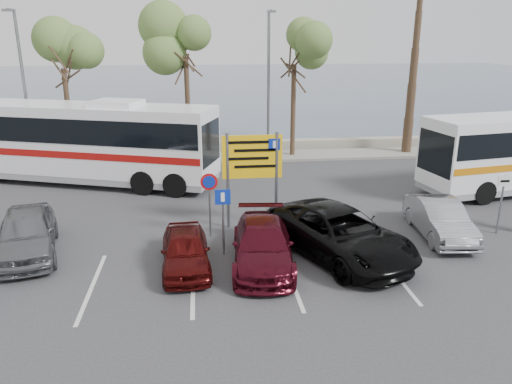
{
  "coord_description": "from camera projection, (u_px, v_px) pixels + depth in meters",
  "views": [
    {
      "loc": [
        -0.82,
        -14.33,
        6.98
      ],
      "look_at": [
        1.12,
        3.0,
        1.42
      ],
      "focal_mm": 35.0,
      "sensor_mm": 36.0,
      "label": 1
    }
  ],
  "objects": [
    {
      "name": "ground",
      "position": [
        232.0,
        264.0,
        15.77
      ],
      "size": [
        120.0,
        120.0,
        0.0
      ],
      "primitive_type": "plane",
      "color": "#353537",
      "rests_on": "ground"
    },
    {
      "name": "kerb_strip",
      "position": [
        216.0,
        158.0,
        29.0
      ],
      "size": [
        44.0,
        2.4,
        0.15
      ],
      "primitive_type": "cube",
      "color": "gray",
      "rests_on": "ground"
    },
    {
      "name": "seawall",
      "position": [
        215.0,
        146.0,
        30.83
      ],
      "size": [
        48.0,
        0.8,
        0.6
      ],
      "primitive_type": "cube",
      "color": "gray",
      "rests_on": "ground"
    },
    {
      "name": "sea",
      "position": [
        205.0,
        83.0,
        72.58
      ],
      "size": [
        140.0,
        140.0,
        0.0
      ],
      "primitive_type": "plane",
      "color": "#3E4F64",
      "rests_on": "ground"
    },
    {
      "name": "tree_left",
      "position": [
        62.0,
        53.0,
        26.35
      ],
      "size": [
        3.2,
        3.2,
        7.2
      ],
      "color": "#382619",
      "rests_on": "kerb_strip"
    },
    {
      "name": "tree_mid",
      "position": [
        185.0,
        40.0,
        26.84
      ],
      "size": [
        3.2,
        3.2,
        8.0
      ],
      "color": "#382619",
      "rests_on": "kerb_strip"
    },
    {
      "name": "tree_right",
      "position": [
        294.0,
        49.0,
        27.63
      ],
      "size": [
        3.2,
        3.2,
        7.4
      ],
      "color": "#382619",
      "rests_on": "kerb_strip"
    },
    {
      "name": "street_lamp_left",
      "position": [
        23.0,
        81.0,
        26.11
      ],
      "size": [
        0.45,
        1.15,
        8.01
      ],
      "color": "slate",
      "rests_on": "kerb_strip"
    },
    {
      "name": "street_lamp_right",
      "position": [
        269.0,
        78.0,
        27.49
      ],
      "size": [
        0.45,
        1.15,
        8.01
      ],
      "color": "slate",
      "rests_on": "kerb_strip"
    },
    {
      "name": "direction_sign",
      "position": [
        252.0,
        164.0,
        18.17
      ],
      "size": [
        2.2,
        0.12,
        3.6
      ],
      "color": "slate",
      "rests_on": "ground"
    },
    {
      "name": "sign_no_stop",
      "position": [
        209.0,
        195.0,
        17.49
      ],
      "size": [
        0.6,
        0.08,
        2.35
      ],
      "color": "slate",
      "rests_on": "ground"
    },
    {
      "name": "sign_parking",
      "position": [
        223.0,
        213.0,
        16.05
      ],
      "size": [
        0.5,
        0.07,
        2.25
      ],
      "color": "slate",
      "rests_on": "ground"
    },
    {
      "name": "sign_taxi",
      "position": [
        502.0,
        196.0,
        17.79
      ],
      "size": [
        0.5,
        0.07,
        2.2
      ],
      "color": "slate",
      "rests_on": "ground"
    },
    {
      "name": "lane_markings",
      "position": [
        195.0,
        281.0,
        14.7
      ],
      "size": [
        12.02,
        4.2,
        0.01
      ],
      "primitive_type": null,
      "color": "silver",
      "rests_on": "ground"
    },
    {
      "name": "coach_bus_left",
      "position": [
        83.0,
        145.0,
        23.96
      ],
      "size": [
        13.15,
        6.85,
        4.04
      ],
      "color": "white",
      "rests_on": "ground"
    },
    {
      "name": "car_silver_a",
      "position": [
        26.0,
        233.0,
        16.26
      ],
      "size": [
        2.81,
        4.78,
        1.53
      ],
      "primitive_type": "imported",
      "rotation": [
        0.0,
        0.0,
        0.24
      ],
      "color": "slate",
      "rests_on": "ground"
    },
    {
      "name": "car_maroon",
      "position": [
        263.0,
        245.0,
        15.59
      ],
      "size": [
        2.28,
        4.74,
        1.33
      ],
      "primitive_type": "imported",
      "rotation": [
        0.0,
        0.0,
        -0.09
      ],
      "color": "#470B17",
      "rests_on": "ground"
    },
    {
      "name": "car_red",
      "position": [
        185.0,
        250.0,
        15.34
      ],
      "size": [
        1.65,
        3.69,
        1.23
      ],
      "primitive_type": "imported",
      "rotation": [
        0.0,
        0.0,
        0.05
      ],
      "color": "#440A09",
      "rests_on": "ground"
    },
    {
      "name": "suv_black",
      "position": [
        339.0,
        233.0,
        16.17
      ],
      "size": [
        4.68,
        6.25,
        1.58
      ],
      "primitive_type": "imported",
      "rotation": [
        0.0,
        0.0,
        0.42
      ],
      "color": "black",
      "rests_on": "ground"
    },
    {
      "name": "car_silver_b",
      "position": [
        440.0,
        219.0,
        17.79
      ],
      "size": [
        1.73,
        4.13,
        1.33
      ],
      "primitive_type": "imported",
      "rotation": [
        0.0,
        0.0,
        -0.08
      ],
      "color": "gray",
      "rests_on": "ground"
    }
  ]
}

